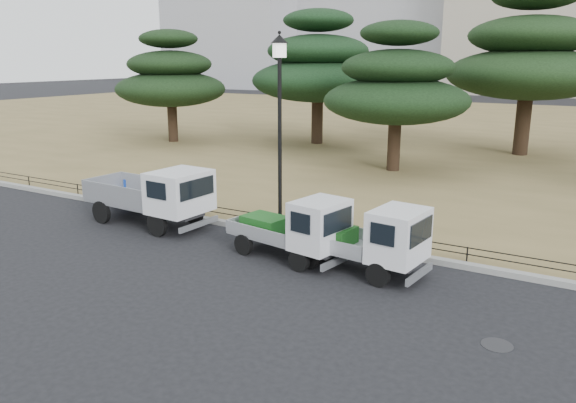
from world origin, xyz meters
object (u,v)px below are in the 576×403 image
Objects in this scene: truck_kei_front at (295,228)px; tarp_pile at (134,192)px; street_lamp at (280,101)px; truck_kei_rear at (367,239)px; truck_large at (153,193)px.

tarp_pile is (-7.90, 1.89, -0.35)m from truck_kei_front.
tarp_pile is (-6.28, -0.01, -3.57)m from street_lamp.
truck_kei_front is 2.06m from truck_kei_rear.
tarp_pile is at bearing 175.92° from truck_kei_rear.
tarp_pile is at bearing 152.20° from truck_large.
street_lamp is (-1.62, 1.90, 3.22)m from truck_kei_front.
truck_kei_front is 4.08m from street_lamp.
truck_kei_rear is 10.12m from tarp_pile.
street_lamp is at bearing 23.20° from truck_large.
truck_large is at bearing -160.22° from street_lamp.
truck_kei_rear is at bearing 0.40° from truck_large.
truck_large is 1.28× the size of truck_kei_front.
truck_kei_rear is (7.62, -0.40, -0.18)m from truck_large.
truck_large is at bearing -176.77° from truck_kei_rear.
truck_large is 2.69× the size of tarp_pile.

